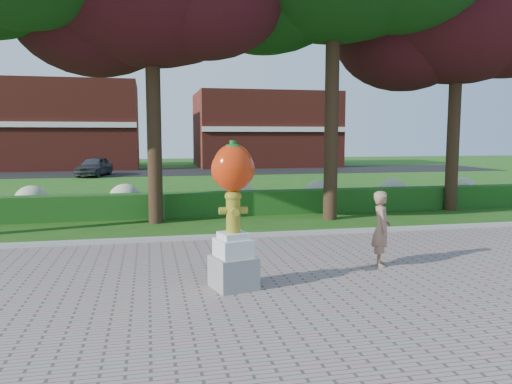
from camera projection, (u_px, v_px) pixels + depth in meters
ground at (262, 270)px, 10.03m from camera, size 100.00×100.00×0.00m
walkway at (335, 353)px, 6.14m from camera, size 40.00×14.00×0.04m
curb at (237, 237)px, 12.94m from camera, size 40.00×0.18×0.15m
lawn_hedge at (216, 204)px, 16.78m from camera, size 24.00×0.70×0.80m
hydrangea_row at (228, 195)px, 17.86m from camera, size 20.10×1.10×0.99m
street at (179, 172)px, 37.22m from camera, size 50.00×8.00×0.02m
building_left at (49, 126)px, 40.56m from camera, size 14.00×8.00×7.00m
building_right at (265, 130)px, 44.37m from camera, size 12.00×8.00×6.40m
tree_far_right at (455, 12)px, 17.40m from camera, size 7.88×6.72×10.21m
hydrant_sculpture at (233, 211)px, 8.54m from camera, size 0.85×0.85×2.56m
woman at (381, 229)px, 10.11m from camera, size 0.53×0.65×1.54m
parked_car at (94, 166)px, 33.04m from camera, size 2.44×4.05×1.29m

